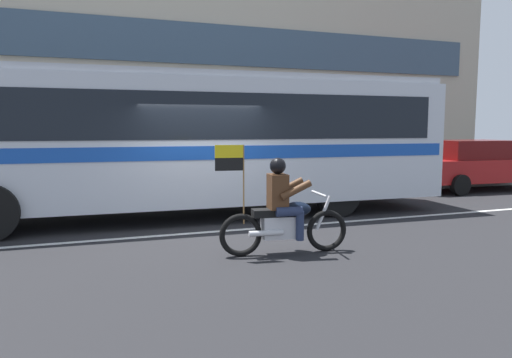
{
  "coord_description": "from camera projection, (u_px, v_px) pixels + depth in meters",
  "views": [
    {
      "loc": [
        -2.13,
        -9.37,
        2.03
      ],
      "look_at": [
        0.94,
        -0.71,
        1.03
      ],
      "focal_mm": 32.73,
      "sensor_mm": 36.0,
      "label": 1
    }
  ],
  "objects": [
    {
      "name": "sidewalk_curb",
      "position": [
        165.0,
        191.0,
        14.48
      ],
      "size": [
        28.0,
        3.8,
        0.15
      ],
      "primitive_type": "cube",
      "color": "gray",
      "rests_on": "ground_plane"
    },
    {
      "name": "fire_hydrant",
      "position": [
        278.0,
        176.0,
        14.69
      ],
      "size": [
        0.22,
        0.3,
        0.75
      ],
      "color": "#4C8C3F",
      "rests_on": "sidewalk_curb"
    },
    {
      "name": "transit_bus",
      "position": [
        183.0,
        135.0,
        10.58
      ],
      "size": [
        12.22,
        2.95,
        3.22
      ],
      "color": "silver",
      "rests_on": "ground_plane"
    },
    {
      "name": "lane_center_stripe",
      "position": [
        209.0,
        232.0,
        9.15
      ],
      "size": [
        26.6,
        0.14,
        0.01
      ],
      "primitive_type": "cube",
      "color": "silver",
      "rests_on": "ground_plane"
    },
    {
      "name": "parked_hatchback_downstreet",
      "position": [
        475.0,
        164.0,
        15.26
      ],
      "size": [
        4.64,
        1.99,
        1.64
      ],
      "color": "maroon",
      "rests_on": "ground_plane"
    },
    {
      "name": "ground_plane",
      "position": [
        202.0,
        226.0,
        9.71
      ],
      "size": [
        60.0,
        60.0,
        0.0
      ],
      "primitive_type": "plane",
      "color": "black"
    },
    {
      "name": "motorcycle_with_rider",
      "position": [
        283.0,
        213.0,
        7.51
      ],
      "size": [
        2.19,
        0.66,
        1.78
      ],
      "color": "black",
      "rests_on": "ground_plane"
    }
  ]
}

